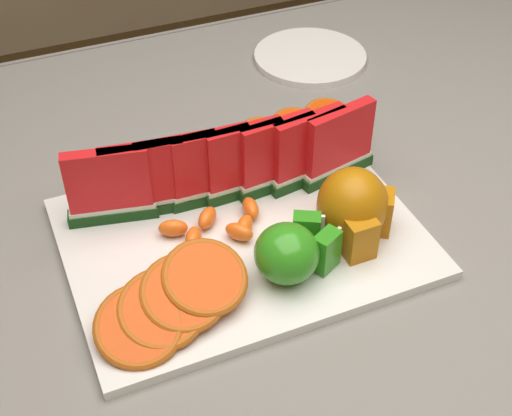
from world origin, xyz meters
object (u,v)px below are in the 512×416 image
(platter, at_px, (242,237))
(apple_cluster, at_px, (292,251))
(side_plate, at_px, (310,57))
(pear_cluster, at_px, (355,208))

(platter, height_order, apple_cluster, apple_cluster)
(platter, relative_size, side_plate, 1.93)
(platter, xyz_separation_m, apple_cluster, (0.03, -0.08, 0.04))
(apple_cluster, xyz_separation_m, pear_cluster, (0.09, 0.03, 0.01))
(pear_cluster, height_order, side_plate, pear_cluster)
(platter, distance_m, side_plate, 0.43)
(pear_cluster, bearing_deg, platter, 158.14)
(apple_cluster, distance_m, side_plate, 0.49)
(side_plate, bearing_deg, platter, -126.78)
(apple_cluster, relative_size, side_plate, 0.49)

